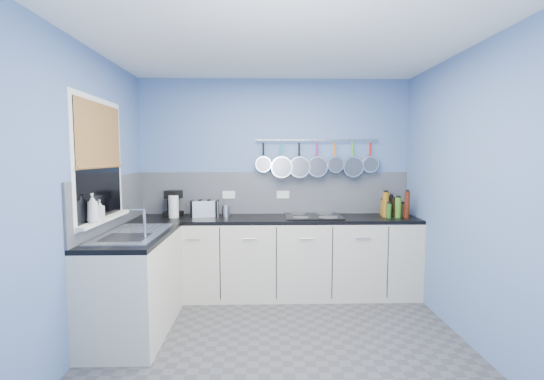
{
  "coord_description": "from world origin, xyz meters",
  "views": [
    {
      "loc": [
        -0.14,
        -3.09,
        1.59
      ],
      "look_at": [
        -0.05,
        0.75,
        1.25
      ],
      "focal_mm": 25.27,
      "sensor_mm": 36.0,
      "label": 1
    }
  ],
  "objects_px": {
    "canister": "(226,211)",
    "hob": "(313,216)",
    "paper_towel": "(174,207)",
    "soap_bottle_a": "(93,208)",
    "toaster": "(205,208)",
    "soap_bottle_b": "(100,210)",
    "coffee_maker": "(173,203)"
  },
  "relations": [
    {
      "from": "coffee_maker",
      "to": "hob",
      "type": "height_order",
      "value": "coffee_maker"
    },
    {
      "from": "soap_bottle_a",
      "to": "hob",
      "type": "distance_m",
      "value": 2.32
    },
    {
      "from": "soap_bottle_a",
      "to": "soap_bottle_b",
      "type": "height_order",
      "value": "soap_bottle_a"
    },
    {
      "from": "coffee_maker",
      "to": "hob",
      "type": "bearing_deg",
      "value": 15.51
    },
    {
      "from": "soap_bottle_b",
      "to": "toaster",
      "type": "bearing_deg",
      "value": 57.24
    },
    {
      "from": "toaster",
      "to": "canister",
      "type": "distance_m",
      "value": 0.25
    },
    {
      "from": "soap_bottle_b",
      "to": "toaster",
      "type": "relative_size",
      "value": 0.6
    },
    {
      "from": "toaster",
      "to": "hob",
      "type": "relative_size",
      "value": 0.45
    },
    {
      "from": "soap_bottle_a",
      "to": "toaster",
      "type": "xyz_separation_m",
      "value": [
        0.72,
        1.25,
        -0.18
      ]
    },
    {
      "from": "paper_towel",
      "to": "canister",
      "type": "xyz_separation_m",
      "value": [
        0.58,
        0.06,
        -0.06
      ]
    },
    {
      "from": "coffee_maker",
      "to": "canister",
      "type": "xyz_separation_m",
      "value": [
        0.61,
        -0.05,
        -0.08
      ]
    },
    {
      "from": "soap_bottle_a",
      "to": "soap_bottle_b",
      "type": "relative_size",
      "value": 1.39
    },
    {
      "from": "soap_bottle_a",
      "to": "paper_towel",
      "type": "relative_size",
      "value": 0.96
    },
    {
      "from": "soap_bottle_b",
      "to": "canister",
      "type": "xyz_separation_m",
      "value": [
        0.96,
        1.09,
        -0.17
      ]
    },
    {
      "from": "paper_towel",
      "to": "toaster",
      "type": "distance_m",
      "value": 0.35
    },
    {
      "from": "soap_bottle_b",
      "to": "coffee_maker",
      "type": "xyz_separation_m",
      "value": [
        0.36,
        1.14,
        -0.09
      ]
    },
    {
      "from": "toaster",
      "to": "canister",
      "type": "height_order",
      "value": "toaster"
    },
    {
      "from": "canister",
      "to": "hob",
      "type": "relative_size",
      "value": 0.2
    },
    {
      "from": "canister",
      "to": "hob",
      "type": "height_order",
      "value": "canister"
    },
    {
      "from": "soap_bottle_b",
      "to": "coffee_maker",
      "type": "height_order",
      "value": "soap_bottle_b"
    },
    {
      "from": "coffee_maker",
      "to": "toaster",
      "type": "relative_size",
      "value": 1.04
    },
    {
      "from": "canister",
      "to": "hob",
      "type": "distance_m",
      "value": 1.0
    },
    {
      "from": "soap_bottle_a",
      "to": "canister",
      "type": "bearing_deg",
      "value": 51.83
    },
    {
      "from": "canister",
      "to": "soap_bottle_b",
      "type": "bearing_deg",
      "value": -131.44
    },
    {
      "from": "hob",
      "to": "canister",
      "type": "bearing_deg",
      "value": 179.36
    },
    {
      "from": "soap_bottle_a",
      "to": "coffee_maker",
      "type": "relative_size",
      "value": 0.81
    },
    {
      "from": "paper_towel",
      "to": "soap_bottle_a",
      "type": "bearing_deg",
      "value": -108.15
    },
    {
      "from": "soap_bottle_a",
      "to": "toaster",
      "type": "height_order",
      "value": "soap_bottle_a"
    },
    {
      "from": "soap_bottle_b",
      "to": "paper_towel",
      "type": "bearing_deg",
      "value": 69.67
    },
    {
      "from": "soap_bottle_b",
      "to": "hob",
      "type": "distance_m",
      "value": 2.25
    },
    {
      "from": "soap_bottle_a",
      "to": "canister",
      "type": "relative_size",
      "value": 1.85
    },
    {
      "from": "paper_towel",
      "to": "hob",
      "type": "distance_m",
      "value": 1.58
    }
  ]
}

